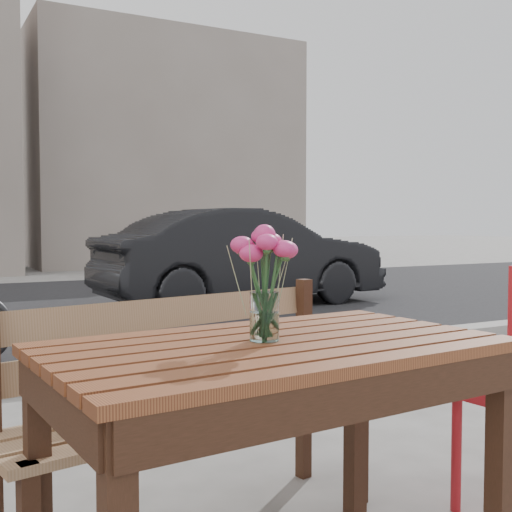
{
  "coord_description": "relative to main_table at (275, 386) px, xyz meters",
  "views": [
    {
      "loc": [
        -1.01,
        -1.38,
        1.11
      ],
      "look_at": [
        -0.15,
        0.23,
        1.01
      ],
      "focal_mm": 45.0,
      "sensor_mm": 36.0,
      "label": 1
    }
  ],
  "objects": [
    {
      "name": "main_table",
      "position": [
        0.0,
        0.0,
        0.0
      ],
      "size": [
        1.31,
        0.83,
        0.78
      ],
      "rotation": [
        0.0,
        0.0,
        0.07
      ],
      "color": "#552916",
      "rests_on": "ground"
    },
    {
      "name": "parked_car",
      "position": [
        3.0,
        6.11,
        -0.01
      ],
      "size": [
        3.96,
        1.55,
        1.28
      ],
      "primitive_type": "imported",
      "rotation": [
        0.0,
        0.0,
        1.62
      ],
      "color": "black",
      "rests_on": "ground"
    },
    {
      "name": "street",
      "position": [
        0.13,
        4.9,
        -0.62
      ],
      "size": [
        30.0,
        8.12,
        0.12
      ],
      "color": "black",
      "rests_on": "ground"
    },
    {
      "name": "main_vase",
      "position": [
        -0.02,
        0.02,
        0.33
      ],
      "size": [
        0.18,
        0.18,
        0.33
      ],
      "color": "white",
      "rests_on": "main_table"
    },
    {
      "name": "main_bench",
      "position": [
        -0.04,
        0.59,
        -0.11
      ],
      "size": [
        1.48,
        0.67,
        0.89
      ],
      "rotation": [
        0.0,
        0.0,
        0.18
      ],
      "color": "#946E4C",
      "rests_on": "ground"
    }
  ]
}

